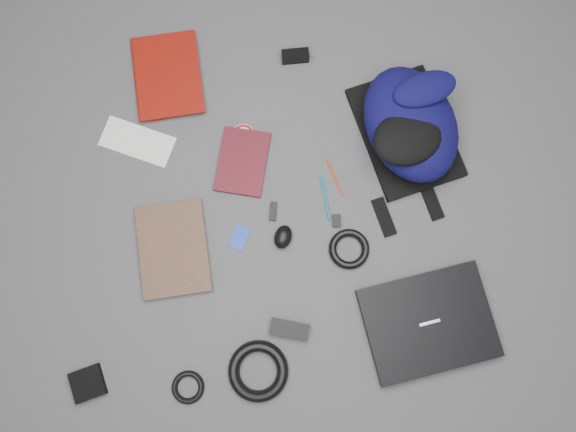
{
  "coord_description": "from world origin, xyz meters",
  "views": [
    {
      "loc": [
        0.0,
        -0.31,
        1.68
      ],
      "look_at": [
        0.0,
        0.0,
        0.02
      ],
      "focal_mm": 35.0,
      "sensor_mm": 36.0,
      "label": 1
    }
  ],
  "objects_px": {
    "backpack": "(411,124)",
    "comic_book": "(139,254)",
    "power_brick": "(289,329)",
    "pouch": "(88,384)",
    "laptop": "(428,323)",
    "compact_camera": "(295,56)",
    "mouse": "(283,237)",
    "dvd_case": "(242,162)",
    "textbook_red": "(135,81)"
  },
  "relations": [
    {
      "from": "textbook_red",
      "to": "comic_book",
      "type": "bearing_deg",
      "value": -94.47
    },
    {
      "from": "backpack",
      "to": "compact_camera",
      "type": "xyz_separation_m",
      "value": [
        -0.34,
        0.25,
        -0.06
      ]
    },
    {
      "from": "backpack",
      "to": "pouch",
      "type": "xyz_separation_m",
      "value": [
        -0.94,
        -0.76,
        -0.07
      ]
    },
    {
      "from": "compact_camera",
      "to": "power_brick",
      "type": "bearing_deg",
      "value": -96.92
    },
    {
      "from": "backpack",
      "to": "compact_camera",
      "type": "distance_m",
      "value": 0.43
    },
    {
      "from": "dvd_case",
      "to": "backpack",
      "type": "bearing_deg",
      "value": 19.38
    },
    {
      "from": "power_brick",
      "to": "pouch",
      "type": "distance_m",
      "value": 0.6
    },
    {
      "from": "power_brick",
      "to": "pouch",
      "type": "xyz_separation_m",
      "value": [
        -0.58,
        -0.16,
        -0.0
      ]
    },
    {
      "from": "backpack",
      "to": "pouch",
      "type": "relative_size",
      "value": 4.6
    },
    {
      "from": "laptop",
      "to": "pouch",
      "type": "height_order",
      "value": "laptop"
    },
    {
      "from": "compact_camera",
      "to": "mouse",
      "type": "height_order",
      "value": "compact_camera"
    },
    {
      "from": "mouse",
      "to": "dvd_case",
      "type": "bearing_deg",
      "value": 134.34
    },
    {
      "from": "backpack",
      "to": "mouse",
      "type": "xyz_separation_m",
      "value": [
        -0.38,
        -0.33,
        -0.07
      ]
    },
    {
      "from": "laptop",
      "to": "dvd_case",
      "type": "relative_size",
      "value": 1.76
    },
    {
      "from": "compact_camera",
      "to": "comic_book",
      "type": "bearing_deg",
      "value": -132.32
    },
    {
      "from": "power_brick",
      "to": "compact_camera",
      "type": "bearing_deg",
      "value": 99.59
    },
    {
      "from": "laptop",
      "to": "power_brick",
      "type": "bearing_deg",
      "value": 168.66
    },
    {
      "from": "compact_camera",
      "to": "backpack",
      "type": "bearing_deg",
      "value": -41.64
    },
    {
      "from": "backpack",
      "to": "comic_book",
      "type": "height_order",
      "value": "backpack"
    },
    {
      "from": "power_brick",
      "to": "pouch",
      "type": "relative_size",
      "value": 1.25
    },
    {
      "from": "dvd_case",
      "to": "power_brick",
      "type": "bearing_deg",
      "value": -65.16
    },
    {
      "from": "backpack",
      "to": "compact_camera",
      "type": "bearing_deg",
      "value": 125.1
    },
    {
      "from": "mouse",
      "to": "compact_camera",
      "type": "bearing_deg",
      "value": 102.54
    },
    {
      "from": "compact_camera",
      "to": "pouch",
      "type": "height_order",
      "value": "compact_camera"
    },
    {
      "from": "mouse",
      "to": "laptop",
      "type": "bearing_deg",
      "value": -14.45
    },
    {
      "from": "textbook_red",
      "to": "dvd_case",
      "type": "xyz_separation_m",
      "value": [
        0.35,
        -0.26,
        -0.01
      ]
    },
    {
      "from": "backpack",
      "to": "dvd_case",
      "type": "height_order",
      "value": "backpack"
    },
    {
      "from": "laptop",
      "to": "power_brick",
      "type": "distance_m",
      "value": 0.41
    },
    {
      "from": "textbook_red",
      "to": "comic_book",
      "type": "relative_size",
      "value": 1.0
    },
    {
      "from": "mouse",
      "to": "power_brick",
      "type": "bearing_deg",
      "value": -69.66
    },
    {
      "from": "dvd_case",
      "to": "pouch",
      "type": "xyz_separation_m",
      "value": [
        -0.43,
        -0.66,
        0.0
      ]
    },
    {
      "from": "power_brick",
      "to": "backpack",
      "type": "bearing_deg",
      "value": 69.82
    },
    {
      "from": "comic_book",
      "to": "mouse",
      "type": "relative_size",
      "value": 3.86
    },
    {
      "from": "textbook_red",
      "to": "pouch",
      "type": "xyz_separation_m",
      "value": [
        -0.09,
        -0.93,
        -0.0
      ]
    },
    {
      "from": "textbook_red",
      "to": "comic_book",
      "type": "xyz_separation_m",
      "value": [
        0.04,
        -0.55,
        -0.0
      ]
    },
    {
      "from": "laptop",
      "to": "mouse",
      "type": "xyz_separation_m",
      "value": [
        -0.43,
        0.25,
        0.0
      ]
    },
    {
      "from": "mouse",
      "to": "textbook_red",
      "type": "bearing_deg",
      "value": 149.55
    },
    {
      "from": "dvd_case",
      "to": "laptop",
      "type": "bearing_deg",
      "value": -32.76
    },
    {
      "from": "laptop",
      "to": "mouse",
      "type": "height_order",
      "value": "mouse"
    },
    {
      "from": "laptop",
      "to": "mouse",
      "type": "bearing_deg",
      "value": 135.25
    },
    {
      "from": "backpack",
      "to": "comic_book",
      "type": "distance_m",
      "value": 0.9
    },
    {
      "from": "backpack",
      "to": "textbook_red",
      "type": "height_order",
      "value": "backpack"
    },
    {
      "from": "laptop",
      "to": "compact_camera",
      "type": "height_order",
      "value": "compact_camera"
    },
    {
      "from": "comic_book",
      "to": "dvd_case",
      "type": "distance_m",
      "value": 0.42
    },
    {
      "from": "backpack",
      "to": "comic_book",
      "type": "bearing_deg",
      "value": -173.77
    },
    {
      "from": "textbook_red",
      "to": "compact_camera",
      "type": "height_order",
      "value": "compact_camera"
    },
    {
      "from": "power_brick",
      "to": "mouse",
      "type": "bearing_deg",
      "value": 104.9
    },
    {
      "from": "backpack",
      "to": "power_brick",
      "type": "xyz_separation_m",
      "value": [
        -0.36,
        -0.6,
        -0.07
      ]
    },
    {
      "from": "laptop",
      "to": "compact_camera",
      "type": "relative_size",
      "value": 4.21
    },
    {
      "from": "laptop",
      "to": "pouch",
      "type": "bearing_deg",
      "value": 175.9
    }
  ]
}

